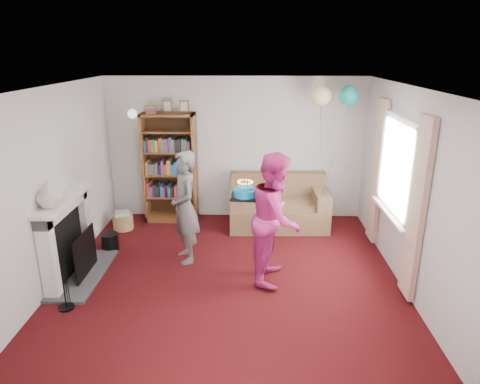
{
  "coord_description": "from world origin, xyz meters",
  "views": [
    {
      "loc": [
        0.28,
        -4.89,
        2.92
      ],
      "look_at": [
        0.13,
        0.6,
        1.08
      ],
      "focal_mm": 32.0,
      "sensor_mm": 36.0,
      "label": 1
    }
  ],
  "objects_px": {
    "bookcase": "(170,169)",
    "sofa": "(278,207)",
    "person_magenta": "(276,218)",
    "birthday_cake": "(245,193)",
    "person_striped": "(185,207)"
  },
  "relations": [
    {
      "from": "bookcase",
      "to": "sofa",
      "type": "relative_size",
      "value": 1.28
    },
    {
      "from": "person_magenta",
      "to": "bookcase",
      "type": "bearing_deg",
      "value": 51.24
    },
    {
      "from": "bookcase",
      "to": "person_magenta",
      "type": "bearing_deg",
      "value": -49.95
    },
    {
      "from": "sofa",
      "to": "bookcase",
      "type": "bearing_deg",
      "value": 171.49
    },
    {
      "from": "bookcase",
      "to": "sofa",
      "type": "height_order",
      "value": "bookcase"
    },
    {
      "from": "birthday_cake",
      "to": "sofa",
      "type": "bearing_deg",
      "value": 71.67
    },
    {
      "from": "sofa",
      "to": "birthday_cake",
      "type": "bearing_deg",
      "value": -109.82
    },
    {
      "from": "bookcase",
      "to": "person_magenta",
      "type": "xyz_separation_m",
      "value": [
        1.74,
        -2.07,
        -0.07
      ]
    },
    {
      "from": "person_striped",
      "to": "birthday_cake",
      "type": "bearing_deg",
      "value": 47.26
    },
    {
      "from": "sofa",
      "to": "person_magenta",
      "type": "bearing_deg",
      "value": -96.22
    },
    {
      "from": "person_striped",
      "to": "person_magenta",
      "type": "xyz_separation_m",
      "value": [
        1.25,
        -0.49,
        0.05
      ]
    },
    {
      "from": "birthday_cake",
      "to": "person_striped",
      "type": "bearing_deg",
      "value": 159.19
    },
    {
      "from": "person_striped",
      "to": "birthday_cake",
      "type": "distance_m",
      "value": 0.97
    },
    {
      "from": "bookcase",
      "to": "person_magenta",
      "type": "distance_m",
      "value": 2.71
    },
    {
      "from": "sofa",
      "to": "person_magenta",
      "type": "xyz_separation_m",
      "value": [
        -0.15,
        -1.84,
        0.53
      ]
    }
  ]
}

